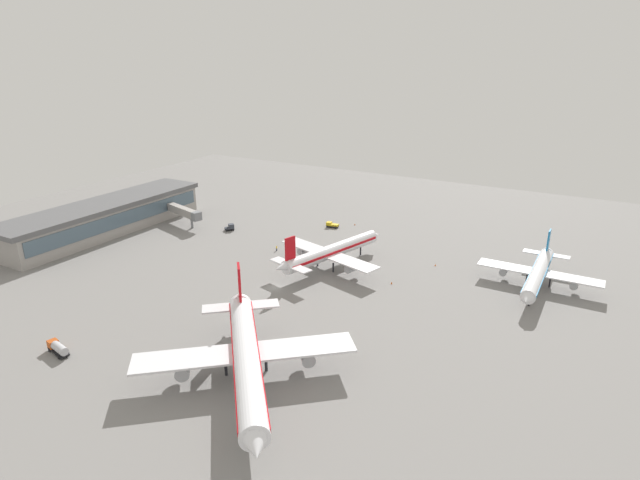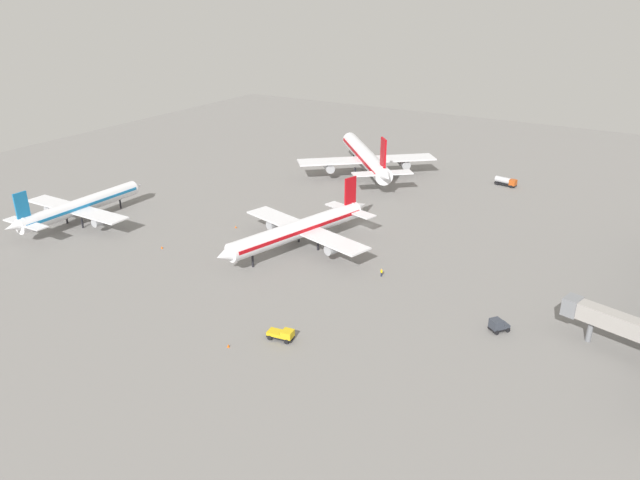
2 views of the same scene
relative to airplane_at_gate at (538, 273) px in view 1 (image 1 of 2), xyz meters
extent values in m
plane|color=gray|center=(34.81, -61.62, -4.41)|extent=(288.00, 288.00, 0.00)
cube|color=#9E9993|center=(25.50, -139.62, 0.25)|extent=(73.18, 17.34, 9.33)
cube|color=#4C6070|center=(25.50, -130.78, 1.59)|extent=(70.26, 0.30, 4.80)
cube|color=#59595B|center=(25.50, -139.62, 5.58)|extent=(76.11, 18.03, 1.60)
cylinder|color=white|center=(0.44, 0.00, 0.00)|extent=(33.43, 3.88, 3.68)
cone|color=white|center=(18.25, -0.11, 0.00)|extent=(3.70, 3.51, 3.49)
cone|color=white|center=(-17.36, 0.10, 0.55)|extent=(4.61, 2.97, 2.94)
cube|color=#1972B2|center=(0.44, 0.00, 0.28)|extent=(32.10, 3.94, 0.66)
cube|color=white|center=(-1.23, 0.01, -0.37)|extent=(5.54, 31.77, 0.33)
cylinder|color=#A5A8AD|center=(-1.17, 8.90, -1.65)|extent=(4.36, 2.05, 2.02)
cylinder|color=#A5A8AD|center=(-1.28, -8.88, -1.65)|extent=(4.36, 2.05, 2.02)
cube|color=white|center=(-14.59, 0.09, 0.37)|extent=(3.07, 12.71, 0.26)
cube|color=#1972B2|center=(-14.59, 0.09, 4.78)|extent=(3.21, 0.42, 5.88)
cylinder|color=black|center=(12.14, -0.07, -3.12)|extent=(0.44, 0.44, 2.57)
cylinder|color=black|center=(-2.21, 2.95, -3.12)|extent=(0.44, 0.44, 2.57)
cylinder|color=black|center=(-2.25, -2.93, -3.12)|extent=(0.44, 0.44, 2.57)
cylinder|color=white|center=(13.93, -55.06, 0.42)|extent=(36.32, 13.70, 4.02)
cone|color=white|center=(-4.85, -49.83, 0.42)|extent=(4.90, 4.76, 3.82)
cone|color=white|center=(32.71, -60.29, 1.02)|extent=(5.71, 4.45, 3.22)
cube|color=red|center=(13.93, -55.06, 0.72)|extent=(34.93, 13.38, 0.72)
cube|color=white|center=(15.69, -55.55, 0.02)|extent=(14.97, 35.05, 0.36)
cylinder|color=#A5A8AD|center=(13.08, -64.92, -1.39)|extent=(5.17, 3.41, 2.21)
cylinder|color=#A5A8AD|center=(18.31, -46.18, -1.39)|extent=(5.17, 3.41, 2.21)
cube|color=white|center=(29.79, -59.48, 0.82)|extent=(6.89, 14.27, 0.29)
cube|color=red|center=(29.79, -59.48, 5.65)|extent=(3.50, 1.36, 6.44)
cylinder|color=black|center=(1.60, -51.62, -3.00)|extent=(0.48, 0.48, 2.82)
cylinder|color=black|center=(15.89, -58.95, -3.00)|extent=(0.48, 0.48, 2.82)
cylinder|color=black|center=(17.61, -52.74, -3.00)|extent=(0.48, 0.48, 2.82)
cylinder|color=white|center=(73.00, -41.66, 1.48)|extent=(37.12, 32.76, 4.91)
cone|color=white|center=(91.08, -26.19, 1.48)|extent=(6.76, 6.74, 4.67)
cone|color=white|center=(54.92, -57.13, 2.22)|extent=(7.22, 6.98, 3.93)
cube|color=red|center=(73.00, -41.66, 1.85)|extent=(35.82, 31.67, 0.88)
cube|color=white|center=(71.31, -43.11, 0.99)|extent=(33.00, 36.87, 0.44)
cylinder|color=#A5A8AD|center=(63.59, -34.09, -0.73)|extent=(6.17, 5.83, 2.70)
cylinder|color=#A5A8AD|center=(79.03, -52.13, -0.73)|extent=(6.17, 5.83, 2.70)
cube|color=white|center=(57.74, -54.72, 1.97)|extent=(14.07, 15.49, 0.35)
cube|color=red|center=(57.74, -54.72, 7.87)|extent=(3.60, 3.19, 7.86)
cylinder|color=black|center=(84.88, -31.50, -2.69)|extent=(0.59, 0.59, 3.44)
cylinder|color=black|center=(67.74, -40.99, -2.69)|extent=(0.59, 0.59, 3.44)
cylinder|color=black|center=(72.84, -46.97, -2.69)|extent=(0.59, 0.59, 3.44)
cube|color=black|center=(-18.22, -72.24, -3.86)|extent=(2.52, 4.63, 0.30)
cube|color=gold|center=(-18.03, -73.52, -3.11)|extent=(2.14, 2.06, 1.20)
cube|color=#3F596B|center=(-17.91, -74.32, -2.87)|extent=(1.59, 0.31, 0.67)
cube|color=gold|center=(-18.35, -71.34, -3.41)|extent=(2.26, 2.85, 0.60)
cylinder|color=black|center=(-17.06, -73.62, -4.01)|extent=(0.41, 0.83, 0.80)
cylinder|color=black|center=(-18.94, -73.90, -4.01)|extent=(0.41, 0.83, 0.80)
cylinder|color=black|center=(-17.50, -70.57, -4.01)|extent=(0.41, 0.83, 0.80)
cylinder|color=black|center=(-19.38, -70.85, -4.01)|extent=(0.41, 0.83, 0.80)
cube|color=black|center=(84.18, -82.61, -3.86)|extent=(3.06, 6.55, 0.30)
cube|color=#BF4C19|center=(83.75, -84.82, -2.91)|extent=(2.21, 2.13, 1.60)
cube|color=#3F596B|center=(83.60, -85.62, -2.59)|extent=(1.58, 0.38, 0.90)
cylinder|color=#B7B7BC|center=(84.35, -81.73, -2.81)|extent=(2.62, 4.76, 1.80)
cylinder|color=black|center=(84.69, -84.96, -4.01)|extent=(0.45, 0.84, 0.80)
cylinder|color=black|center=(82.83, -84.60, -4.01)|extent=(0.45, 0.84, 0.80)
cylinder|color=black|center=(85.53, -80.63, -4.01)|extent=(0.45, 0.84, 0.80)
cylinder|color=black|center=(83.66, -80.27, -4.01)|extent=(0.45, 0.84, 0.80)
cube|color=black|center=(3.00, -102.69, -3.86)|extent=(3.69, 3.47, 0.30)
cube|color=#333842|center=(2.45, -102.26, -2.91)|extent=(2.59, 2.61, 1.60)
cube|color=#3F596B|center=(1.82, -101.76, -2.59)|extent=(1.05, 1.30, 0.90)
cube|color=#333842|center=(3.71, -103.24, -3.46)|extent=(2.27, 2.36, 0.50)
cylinder|color=black|center=(1.54, -102.74, -4.01)|extent=(0.81, 0.73, 0.80)
cylinder|color=black|center=(2.71, -101.25, -4.01)|extent=(0.81, 0.73, 0.80)
cylinder|color=black|center=(3.30, -104.13, -4.01)|extent=(0.81, 0.73, 0.80)
cylinder|color=black|center=(4.47, -102.63, -4.01)|extent=(0.81, 0.73, 0.80)
cylinder|color=#1E2338|center=(11.39, -76.66, -3.98)|extent=(0.43, 0.43, 0.85)
cylinder|color=yellow|center=(11.39, -76.66, -3.26)|extent=(0.51, 0.51, 0.60)
sphere|color=tan|center=(11.39, -76.66, -2.85)|extent=(0.22, 0.22, 0.22)
cylinder|color=yellow|center=(11.50, -76.44, -3.26)|extent=(0.10, 0.10, 0.54)
cylinder|color=yellow|center=(11.28, -76.87, -3.26)|extent=(0.10, 0.10, 0.54)
cube|color=#9E9993|center=(5.86, -121.95, 0.79)|extent=(7.01, 17.09, 2.80)
cylinder|color=slate|center=(7.44, -116.21, -2.51)|extent=(0.90, 0.90, 3.80)
cube|color=slate|center=(8.38, -112.79, 0.79)|extent=(3.64, 3.14, 3.08)
cone|color=#EA590C|center=(-24.60, -66.32, -4.11)|extent=(0.44, 0.44, 0.60)
cone|color=#EA590C|center=(-1.39, -28.43, -4.11)|extent=(0.44, 0.44, 0.60)
cone|color=#EA590C|center=(16.91, -34.92, -4.11)|extent=(0.44, 0.44, 0.60)
camera|label=1|loc=(138.55, 11.47, 54.92)|focal=28.90mm
camera|label=2|loc=(-86.00, -120.42, 49.14)|focal=32.85mm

